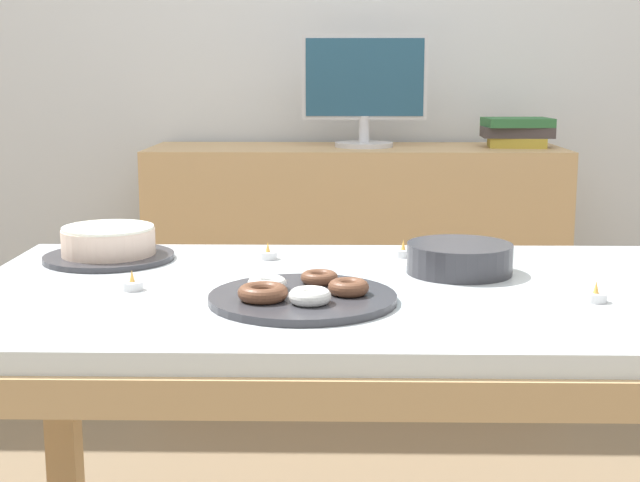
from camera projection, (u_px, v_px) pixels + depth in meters
wall_back at (355, 31)px, 3.29m from camera, size 8.00×0.10×2.60m
dining_table at (371, 336)px, 1.68m from camera, size 1.55×0.85×0.75m
sideboard at (355, 274)px, 3.15m from camera, size 1.42×0.44×0.90m
computer_monitor at (364, 91)px, 3.03m from camera, size 0.42×0.20×0.38m
book_stack at (517, 132)px, 3.05m from camera, size 0.24×0.18×0.10m
cake_chocolate_round at (109, 245)px, 1.90m from camera, size 0.28×0.28×0.07m
pastry_platter at (301, 295)px, 1.55m from camera, size 0.33×0.33×0.04m
plate_stack at (460, 258)px, 1.77m from camera, size 0.21×0.21×0.06m
tealight_right_edge at (596, 296)px, 1.55m from camera, size 0.04×0.04×0.04m
tealight_left_edge at (403, 252)px, 1.93m from camera, size 0.04×0.04×0.04m
tealight_centre at (268, 254)px, 1.91m from camera, size 0.04×0.04×0.04m
tealight_near_cakes at (132, 285)px, 1.64m from camera, size 0.04×0.04×0.04m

